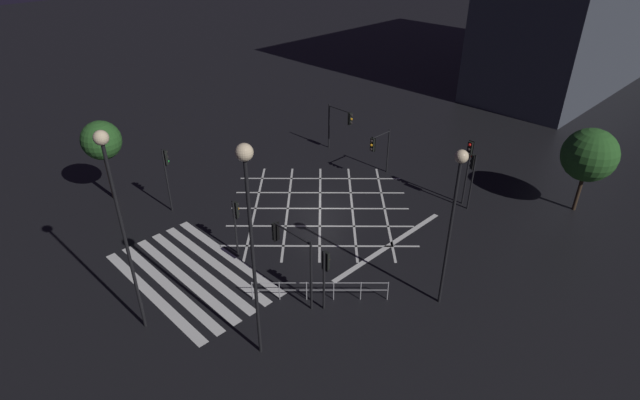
# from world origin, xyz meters

# --- Properties ---
(ground_plane) EXTENTS (200.00, 200.00, 0.00)m
(ground_plane) POSITION_xyz_m (0.00, 0.00, 0.00)
(ground_plane) COLOR black
(road_markings) EXTENTS (13.69, 18.61, 0.01)m
(road_markings) POSITION_xyz_m (0.33, -5.55, 0.00)
(road_markings) COLOR silver
(road_markings) RESTS_ON ground_plane
(traffic_light_se_main) EXTENTS (2.67, 0.36, 3.81)m
(traffic_light_se_main) POSITION_xyz_m (4.79, -6.67, 2.81)
(traffic_light_se_main) COLOR black
(traffic_light_se_main) RESTS_ON ground_plane
(traffic_light_median_south) EXTENTS (0.36, 0.39, 3.21)m
(traffic_light_median_south) POSITION_xyz_m (0.20, -6.39, 2.30)
(traffic_light_median_south) COLOR black
(traffic_light_median_south) RESTS_ON ground_plane
(traffic_light_sw_cross) EXTENTS (0.36, 0.39, 4.10)m
(traffic_light_sw_cross) POSITION_xyz_m (-6.30, -6.61, 2.93)
(traffic_light_sw_cross) COLOR black
(traffic_light_sw_cross) RESTS_ON ground_plane
(traffic_light_ne_cross) EXTENTS (0.36, 0.39, 4.33)m
(traffic_light_ne_cross) POSITION_xyz_m (5.92, 6.80, 3.09)
(traffic_light_ne_cross) COLOR black
(traffic_light_ne_cross) RESTS_ON ground_plane
(traffic_light_median_north) EXTENTS (0.36, 2.03, 3.25)m
(traffic_light_median_north) POSITION_xyz_m (-0.27, 5.88, 2.36)
(traffic_light_median_north) COLOR black
(traffic_light_median_north) RESTS_ON ground_plane
(traffic_light_se_cross) EXTENTS (0.36, 0.39, 3.21)m
(traffic_light_se_cross) POSITION_xyz_m (6.57, -6.16, 2.30)
(traffic_light_se_cross) COLOR black
(traffic_light_se_cross) RESTS_ON ground_plane
(traffic_light_nw_main) EXTENTS (2.44, 0.36, 3.57)m
(traffic_light_nw_main) POSITION_xyz_m (-4.87, 7.06, 2.62)
(traffic_light_nw_main) COLOR black
(traffic_light_nw_main) RESTS_ON ground_plane
(traffic_light_ne_main) EXTENTS (0.39, 0.36, 3.70)m
(traffic_light_ne_main) POSITION_xyz_m (6.40, 6.56, 2.65)
(traffic_light_ne_main) COLOR black
(traffic_light_ne_main) RESTS_ON ground_plane
(street_lamp_east) EXTENTS (0.56, 0.56, 9.39)m
(street_lamp_east) POSITION_xyz_m (1.73, -12.75, 6.81)
(street_lamp_east) COLOR black
(street_lamp_east) RESTS_ON ground_plane
(street_lamp_west) EXTENTS (0.57, 0.57, 7.91)m
(street_lamp_west) POSITION_xyz_m (10.10, -2.01, 5.88)
(street_lamp_west) COLOR black
(street_lamp_west) RESTS_ON ground_plane
(street_lamp_far) EXTENTS (0.63, 0.63, 9.53)m
(street_lamp_far) POSITION_xyz_m (6.53, -9.99, 7.26)
(street_lamp_far) COLOR black
(street_lamp_far) RESTS_ON ground_plane
(street_tree_near) EXTENTS (2.41, 2.41, 5.24)m
(street_tree_near) POSITION_xyz_m (-10.35, -8.53, 4.01)
(street_tree_near) COLOR #38281C
(street_tree_near) RESTS_ON ground_plane
(street_tree_far) EXTENTS (3.18, 3.18, 5.33)m
(street_tree_far) POSITION_xyz_m (11.22, 11.19, 3.73)
(street_tree_far) COLOR #38281C
(street_tree_far) RESTS_ON ground_plane
(pedestrian_railing) EXTENTS (4.58, 4.62, 1.05)m
(pedestrian_railing) POSITION_xyz_m (6.00, -5.94, 0.66)
(pedestrian_railing) COLOR #B7B7BC
(pedestrian_railing) RESTS_ON ground_plane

